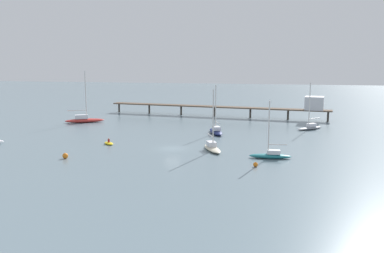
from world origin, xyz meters
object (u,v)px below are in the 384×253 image
object	(u,v)px
mooring_buoy_near	(65,156)
pier	(264,105)
sailboat_red	(84,119)
sailboat_teal	(271,154)
mooring_buoy_outer	(256,164)
sailboat_cream	(212,146)
sailboat_navy	(216,130)
dinghy_yellow	(109,143)
sailboat_gray	(310,126)

from	to	relation	value
mooring_buoy_near	pier	bearing A→B (deg)	62.09
sailboat_red	sailboat_teal	bearing A→B (deg)	-31.58
sailboat_red	mooring_buoy_outer	size ratio (longest dim) A/B	18.57
sailboat_cream	mooring_buoy_outer	distance (m)	11.97
sailboat_red	mooring_buoy_near	world-z (taller)	sailboat_red
sailboat_navy	mooring_buoy_near	distance (m)	31.95
mooring_buoy_outer	sailboat_red	bearing A→B (deg)	142.35
sailboat_navy	dinghy_yellow	distance (m)	22.10
sailboat_red	dinghy_yellow	xyz separation A→B (m)	(16.51, -22.91, -0.58)
pier	mooring_buoy_near	world-z (taller)	pier
sailboat_cream	mooring_buoy_outer	world-z (taller)	sailboat_cream
pier	sailboat_navy	bearing A→B (deg)	-108.69
sailboat_navy	mooring_buoy_near	bearing A→B (deg)	-125.34
sailboat_red	mooring_buoy_near	distance (m)	37.37
pier	sailboat_cream	size ratio (longest dim) A/B	5.86
sailboat_gray	sailboat_cream	size ratio (longest dim) A/B	1.00
pier	sailboat_teal	size ratio (longest dim) A/B	6.74
dinghy_yellow	pier	bearing A→B (deg)	57.49
sailboat_cream	pier	bearing A→B (deg)	81.07
mooring_buoy_near	mooring_buoy_outer	distance (m)	28.19
sailboat_navy	sailboat_cream	distance (m)	15.65
sailboat_gray	sailboat_cream	bearing A→B (deg)	-123.60
sailboat_cream	sailboat_teal	bearing A→B (deg)	-20.61
mooring_buoy_near	sailboat_red	bearing A→B (deg)	113.05
sailboat_cream	mooring_buoy_outer	bearing A→B (deg)	-49.96
sailboat_gray	mooring_buoy_outer	xyz separation A→B (m)	(-9.03, -34.33, -0.34)
sailboat_teal	sailboat_cream	size ratio (longest dim) A/B	0.87
sailboat_red	dinghy_yellow	bearing A→B (deg)	-54.22
dinghy_yellow	mooring_buoy_outer	size ratio (longest dim) A/B	4.36
pier	sailboat_teal	bearing A→B (deg)	-85.71
sailboat_red	sailboat_cream	world-z (taller)	sailboat_red
sailboat_navy	mooring_buoy_outer	bearing A→B (deg)	-68.59
sailboat_gray	mooring_buoy_near	bearing A→B (deg)	-136.16
sailboat_red	sailboat_gray	distance (m)	51.83
sailboat_gray	mooring_buoy_near	xyz separation A→B (m)	(-37.18, -35.71, -0.24)
sailboat_gray	mooring_buoy_near	distance (m)	51.55
sailboat_red	sailboat_cream	xyz separation A→B (m)	(35.09, -23.85, -0.14)
sailboat_teal	dinghy_yellow	xyz separation A→B (m)	(-28.12, 4.53, -0.40)
dinghy_yellow	mooring_buoy_outer	xyz separation A→B (m)	(26.27, -10.10, 0.12)
dinghy_yellow	mooring_buoy_near	size ratio (longest dim) A/B	3.39
sailboat_teal	mooring_buoy_outer	world-z (taller)	sailboat_teal
pier	sailboat_teal	distance (m)	43.73
sailboat_navy	sailboat_teal	world-z (taller)	sailboat_navy
sailboat_gray	dinghy_yellow	distance (m)	42.82
sailboat_teal	dinghy_yellow	distance (m)	28.48
pier	mooring_buoy_outer	size ratio (longest dim) A/B	89.90
mooring_buoy_near	mooring_buoy_outer	size ratio (longest dim) A/B	1.29
sailboat_cream	dinghy_yellow	world-z (taller)	sailboat_cream
sailboat_red	mooring_buoy_outer	world-z (taller)	sailboat_red
sailboat_navy	sailboat_teal	bearing A→B (deg)	-58.91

